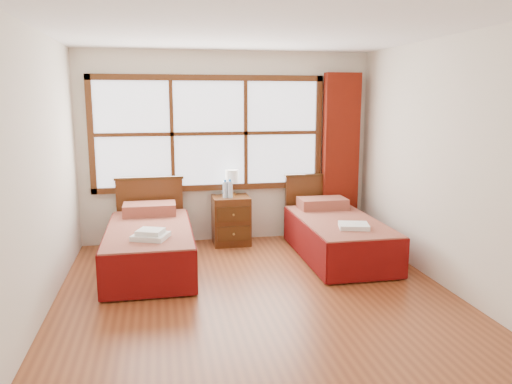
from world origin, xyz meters
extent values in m
plane|color=brown|center=(0.00, 0.00, 0.00)|extent=(4.50, 4.50, 0.00)
plane|color=white|center=(0.00, 0.00, 2.60)|extent=(4.50, 4.50, 0.00)
plane|color=silver|center=(0.00, 2.25, 1.30)|extent=(4.00, 0.00, 4.00)
plane|color=silver|center=(-2.00, 0.00, 1.30)|extent=(0.00, 4.50, 4.50)
plane|color=silver|center=(2.00, 0.00, 1.30)|extent=(0.00, 4.50, 4.50)
cube|color=white|center=(-0.25, 2.22, 1.50)|extent=(3.00, 0.02, 1.40)
cube|color=#4F2811|center=(-0.25, 2.20, 0.76)|extent=(3.16, 0.06, 0.08)
cube|color=#4F2811|center=(-0.25, 2.20, 2.24)|extent=(3.16, 0.06, 0.08)
cube|color=#4F2811|center=(-1.79, 2.20, 1.50)|extent=(0.08, 0.06, 1.56)
cube|color=#4F2811|center=(1.29, 2.20, 1.50)|extent=(0.08, 0.06, 1.56)
cube|color=#4F2811|center=(-0.75, 2.20, 1.50)|extent=(0.05, 0.05, 1.40)
cube|color=#4F2811|center=(0.25, 2.20, 1.50)|extent=(0.05, 0.05, 1.40)
cube|color=#4F2811|center=(-0.25, 2.20, 1.50)|extent=(3.00, 0.05, 0.05)
cube|color=maroon|center=(1.60, 2.11, 1.17)|extent=(0.50, 0.16, 2.30)
cube|color=#3F240D|center=(-1.07, 1.13, 0.14)|extent=(0.84, 1.68, 0.27)
cube|color=maroon|center=(-1.07, 1.13, 0.39)|extent=(0.94, 1.86, 0.23)
cube|color=maroon|center=(-1.54, 1.13, 0.25)|extent=(0.03, 1.86, 0.47)
cube|color=maroon|center=(-0.60, 1.13, 0.25)|extent=(0.03, 1.86, 0.47)
cube|color=maroon|center=(-1.07, 0.20, 0.25)|extent=(0.94, 0.03, 0.47)
cube|color=maroon|center=(-1.07, 1.81, 0.58)|extent=(0.66, 0.38, 0.15)
cube|color=#4F2811|center=(-1.07, 2.14, 0.46)|extent=(0.88, 0.06, 0.91)
cube|color=#3F240D|center=(-1.07, 2.14, 0.92)|extent=(0.91, 0.08, 0.04)
cube|color=#3F240D|center=(1.24, 1.13, 0.13)|extent=(0.82, 1.64, 0.27)
cube|color=maroon|center=(1.24, 1.13, 0.38)|extent=(0.92, 1.82, 0.22)
cube|color=maroon|center=(0.78, 1.13, 0.25)|extent=(0.03, 1.82, 0.45)
cube|color=maroon|center=(1.70, 1.13, 0.25)|extent=(0.03, 1.82, 0.45)
cube|color=maroon|center=(1.24, 0.22, 0.25)|extent=(0.92, 0.03, 0.45)
cube|color=maroon|center=(1.24, 1.79, 0.56)|extent=(0.64, 0.37, 0.14)
cube|color=#4F2811|center=(1.24, 2.14, 0.45)|extent=(0.85, 0.06, 0.89)
cube|color=#3F240D|center=(1.24, 2.14, 0.90)|extent=(0.89, 0.08, 0.04)
cube|color=#4F2811|center=(0.01, 2.00, 0.33)|extent=(0.50, 0.44, 0.66)
cube|color=#3F240D|center=(0.01, 1.77, 0.20)|extent=(0.44, 0.02, 0.20)
cube|color=#3F240D|center=(0.01, 1.77, 0.46)|extent=(0.44, 0.02, 0.20)
sphere|color=olive|center=(0.01, 1.75, 0.20)|extent=(0.03, 0.03, 0.03)
sphere|color=olive|center=(0.01, 1.75, 0.46)|extent=(0.03, 0.03, 0.03)
cube|color=white|center=(-1.05, 0.65, 0.53)|extent=(0.43, 0.41, 0.05)
cube|color=white|center=(-1.05, 0.65, 0.58)|extent=(0.33, 0.31, 0.05)
cube|color=white|center=(1.26, 0.71, 0.52)|extent=(0.40, 0.37, 0.05)
cylinder|color=gold|center=(0.05, 2.14, 0.67)|extent=(0.11, 0.11, 0.02)
cylinder|color=gold|center=(0.05, 2.14, 0.75)|extent=(0.02, 0.02, 0.15)
cylinder|color=silver|center=(0.05, 2.14, 0.92)|extent=(0.18, 0.18, 0.18)
cylinder|color=#C3E0FB|center=(-0.08, 1.94, 0.77)|extent=(0.06, 0.06, 0.21)
cylinder|color=#1866B5|center=(-0.08, 1.94, 0.89)|extent=(0.03, 0.03, 0.03)
cylinder|color=#C3E0FB|center=(-0.01, 1.92, 0.77)|extent=(0.07, 0.07, 0.22)
cylinder|color=#1866B5|center=(-0.01, 1.92, 0.89)|extent=(0.03, 0.03, 0.03)
camera|label=1|loc=(-0.92, -4.58, 1.97)|focal=35.00mm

